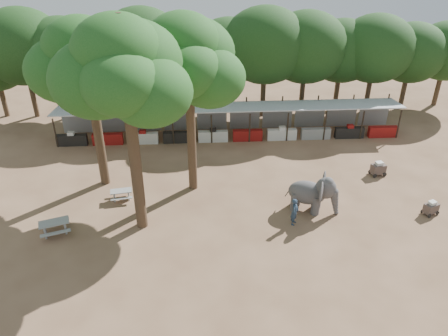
{
  "coord_description": "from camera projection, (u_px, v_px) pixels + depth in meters",
  "views": [
    {
      "loc": [
        -2.47,
        -18.89,
        15.72
      ],
      "look_at": [
        -1.0,
        5.0,
        2.0
      ],
      "focal_mm": 35.0,
      "sensor_mm": 36.0,
      "label": 1
    }
  ],
  "objects": [
    {
      "name": "picnic_table_near",
      "position": [
        55.0,
        226.0,
        24.79
      ],
      "size": [
        2.01,
        1.91,
        0.82
      ],
      "rotation": [
        0.0,
        0.0,
        0.32
      ],
      "color": "gray",
      "rests_on": "ground"
    },
    {
      "name": "backdrop_trees",
      "position": [
        226.0,
        53.0,
        38.02
      ],
      "size": [
        46.46,
        5.95,
        8.33
      ],
      "color": "#332316",
      "rests_on": "ground"
    },
    {
      "name": "yard_tree_center",
      "position": [
        123.0,
        72.0,
        21.3
      ],
      "size": [
        7.1,
        6.9,
        12.04
      ],
      "color": "#332316",
      "rests_on": "ground"
    },
    {
      "name": "picnic_table_far",
      "position": [
        121.0,
        194.0,
        27.88
      ],
      "size": [
        1.5,
        1.39,
        0.67
      ],
      "rotation": [
        0.0,
        0.0,
        0.15
      ],
      "color": "gray",
      "rests_on": "ground"
    },
    {
      "name": "yard_tree_back",
      "position": [
        186.0,
        61.0,
        25.25
      ],
      "size": [
        7.1,
        6.9,
        11.36
      ],
      "color": "#332316",
      "rests_on": "ground"
    },
    {
      "name": "cart_back",
      "position": [
        378.0,
        168.0,
        30.53
      ],
      "size": [
        1.16,
        0.87,
        1.03
      ],
      "rotation": [
        0.0,
        0.0,
        0.18
      ],
      "color": "#3D2F2B",
      "rests_on": "ground"
    },
    {
      "name": "handler",
      "position": [
        295.0,
        212.0,
        25.44
      ],
      "size": [
        0.64,
        0.74,
        1.72
      ],
      "primitive_type": "imported",
      "rotation": [
        0.0,
        0.0,
        1.11
      ],
      "color": "#26384C",
      "rests_on": "ground"
    },
    {
      "name": "cart_front",
      "position": [
        431.0,
        208.0,
        26.49
      ],
      "size": [
        1.1,
        0.93,
        0.92
      ],
      "rotation": [
        0.0,
        0.0,
        0.39
      ],
      "color": "#3D2F2B",
      "rests_on": "ground"
    },
    {
      "name": "yard_tree_left",
      "position": [
        86.0,
        64.0,
        25.97
      ],
      "size": [
        7.1,
        6.9,
        11.02
      ],
      "color": "#332316",
      "rests_on": "ground"
    },
    {
      "name": "ground",
      "position": [
        247.0,
        243.0,
        24.31
      ],
      "size": [
        100.0,
        100.0,
        0.0
      ],
      "primitive_type": "plane",
      "color": "brown",
      "rests_on": "ground"
    },
    {
      "name": "vendor_stalls",
      "position": [
        230.0,
        123.0,
        35.71
      ],
      "size": [
        28.0,
        2.99,
        2.8
      ],
      "color": "#ADAFB5",
      "rests_on": "ground"
    },
    {
      "name": "elephant",
      "position": [
        313.0,
        193.0,
        26.48
      ],
      "size": [
        3.3,
        2.54,
        2.46
      ],
      "rotation": [
        0.0,
        0.0,
        -0.37
      ],
      "color": "#403D3E",
      "rests_on": "ground"
    }
  ]
}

